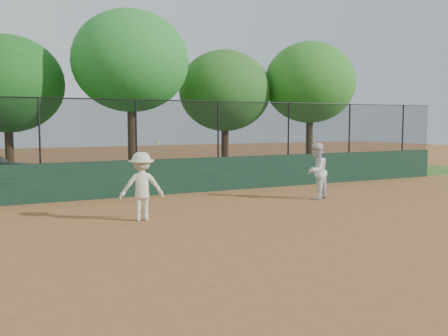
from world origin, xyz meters
name	(u,v)px	position (x,y,z in m)	size (l,w,h in m)	color
ground	(236,229)	(0.00, 0.00, 0.00)	(80.00, 80.00, 0.00)	#9D6232
back_wall	(151,177)	(0.00, 6.00, 0.60)	(26.00, 0.20, 1.20)	#183524
grass_strip	(108,177)	(0.00, 12.00, 0.00)	(36.00, 12.00, 0.01)	#325A1C
player_second	(316,171)	(4.42, 2.83, 0.90)	(0.87, 0.68, 1.79)	white
player_main	(142,186)	(-1.60, 2.00, 0.86)	(1.21, 0.84, 1.96)	beige
fence_assembly	(150,129)	(-0.03, 6.00, 2.24)	(26.00, 0.06, 2.00)	black
tree_1	(7,84)	(-3.93, 12.59, 4.00)	(4.64, 4.22, 6.02)	#422D17
tree_2	(131,61)	(0.75, 10.70, 4.98)	(4.93, 4.48, 7.12)	#462B19
tree_3	(225,91)	(5.76, 11.86, 3.95)	(4.54, 4.13, 5.93)	#3E2514
tree_4	(310,83)	(9.97, 10.67, 4.41)	(4.70, 4.27, 6.45)	#412B17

